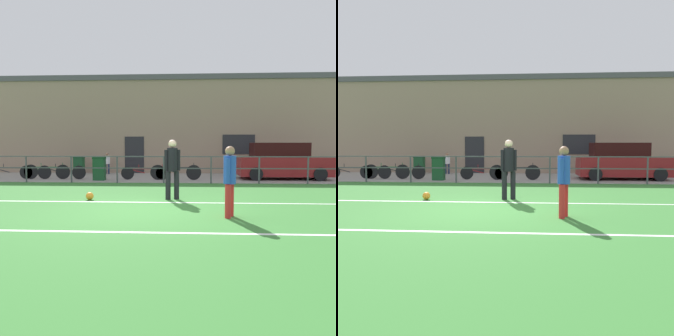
{
  "view_description": "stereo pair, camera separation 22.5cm",
  "coord_description": "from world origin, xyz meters",
  "views": [
    {
      "loc": [
        1.01,
        -8.45,
        1.62
      ],
      "look_at": [
        0.27,
        4.34,
        0.76
      ],
      "focal_mm": 36.6,
      "sensor_mm": 36.0,
      "label": 1
    },
    {
      "loc": [
        1.23,
        -8.44,
        1.62
      ],
      "look_at": [
        0.27,
        4.34,
        0.76
      ],
      "focal_mm": 36.6,
      "sensor_mm": 36.0,
      "label": 2
    }
  ],
  "objects": [
    {
      "name": "spectator_child",
      "position": [
        -3.44,
        10.22,
        0.68
      ],
      "size": [
        0.32,
        0.2,
        1.16
      ],
      "rotation": [
        0.0,
        0.0,
        3.29
      ],
      "color": "#232D4C",
      "rests_on": "pavement_strip"
    },
    {
      "name": "bicycle_parked_3",
      "position": [
        0.46,
        7.2,
        0.38
      ],
      "size": [
        2.34,
        0.04,
        0.78
      ],
      "color": "black",
      "rests_on": "pavement_strip"
    },
    {
      "name": "ground",
      "position": [
        0.0,
        0.0,
        -0.02
      ],
      "size": [
        60.0,
        44.0,
        0.04
      ],
      "primitive_type": "cube",
      "color": "#387A33"
    },
    {
      "name": "bicycle_parked_1",
      "position": [
        -7.4,
        7.2,
        0.35
      ],
      "size": [
        2.25,
        0.04,
        0.73
      ],
      "color": "black",
      "rests_on": "pavement_strip"
    },
    {
      "name": "bicycle_parked_2",
      "position": [
        -5.59,
        7.2,
        0.38
      ],
      "size": [
        2.22,
        0.04,
        0.77
      ],
      "color": "black",
      "rests_on": "pavement_strip"
    },
    {
      "name": "soccer_ball_match",
      "position": [
        -1.87,
        1.41,
        0.11
      ],
      "size": [
        0.23,
        0.23,
        0.23
      ],
      "primitive_type": "sphere",
      "color": "orange",
      "rests_on": "ground"
    },
    {
      "name": "player_goalkeeper",
      "position": [
        0.56,
        1.64,
        1.01
      ],
      "size": [
        0.47,
        0.31,
        1.77
      ],
      "rotation": [
        0.0,
        0.0,
        0.3
      ],
      "color": "black",
      "rests_on": "ground"
    },
    {
      "name": "bicycle_parked_4",
      "position": [
        -4.88,
        7.2,
        0.36
      ],
      "size": [
        2.29,
        0.04,
        0.74
      ],
      "color": "black",
      "rests_on": "pavement_strip"
    },
    {
      "name": "field_line_touchline",
      "position": [
        0.0,
        1.07,
        0.0
      ],
      "size": [
        36.0,
        0.11,
        0.0
      ],
      "primitive_type": "cube",
      "color": "white",
      "rests_on": "ground"
    },
    {
      "name": "field_line_hash",
      "position": [
        0.0,
        -2.26,
        0.0
      ],
      "size": [
        36.0,
        0.11,
        0.0
      ],
      "primitive_type": "cube",
      "color": "white",
      "rests_on": "ground"
    },
    {
      "name": "trash_bin_0",
      "position": [
        -3.0,
        6.85,
        0.56
      ],
      "size": [
        0.55,
        0.46,
        1.06
      ],
      "color": "#194C28",
      "rests_on": "pavement_strip"
    },
    {
      "name": "parked_car_red",
      "position": [
        5.43,
        7.88,
        0.82
      ],
      "size": [
        4.14,
        1.87,
        1.7
      ],
      "color": "maroon",
      "rests_on": "pavement_strip"
    },
    {
      "name": "perimeter_fence",
      "position": [
        0.0,
        6.0,
        0.75
      ],
      "size": [
        36.07,
        0.07,
        1.15
      ],
      "color": "#474C51",
      "rests_on": "ground"
    },
    {
      "name": "trash_bin_1",
      "position": [
        -4.96,
        10.04,
        0.51
      ],
      "size": [
        0.55,
        0.47,
        0.98
      ],
      "color": "#194C28",
      "rests_on": "pavement_strip"
    },
    {
      "name": "bicycle_parked_0",
      "position": [
        -0.96,
        7.2,
        0.34
      ],
      "size": [
        2.22,
        0.04,
        0.71
      ],
      "color": "black",
      "rests_on": "pavement_strip"
    },
    {
      "name": "player_striker",
      "position": [
        1.95,
        -0.8,
        0.9
      ],
      "size": [
        0.28,
        0.41,
        1.59
      ],
      "rotation": [
        0.0,
        0.0,
        4.33
      ],
      "color": "red",
      "rests_on": "ground"
    },
    {
      "name": "clubhouse_facade",
      "position": [
        0.0,
        12.2,
        2.8
      ],
      "size": [
        28.0,
        2.56,
        5.59
      ],
      "color": "gray",
      "rests_on": "ground"
    },
    {
      "name": "pavement_strip",
      "position": [
        0.0,
        8.5,
        0.01
      ],
      "size": [
        48.0,
        5.0,
        0.02
      ],
      "primitive_type": "cube",
      "color": "gray",
      "rests_on": "ground"
    }
  ]
}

